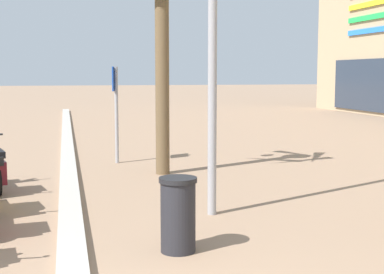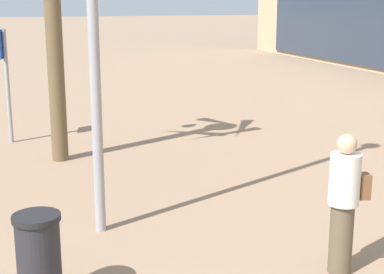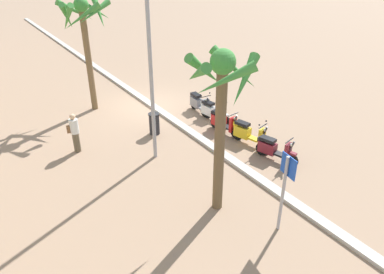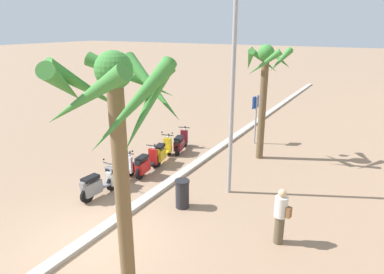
% 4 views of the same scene
% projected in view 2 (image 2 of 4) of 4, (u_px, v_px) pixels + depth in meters
% --- Properties ---
extents(crossing_sign, '(0.59, 0.17, 2.40)m').
position_uv_depth(crossing_sign, '(6.00, 73.00, 12.19)').
color(crossing_sign, '#939399').
rests_on(crossing_sign, ground).
extents(pedestrian_strolling_near_curb, '(0.34, 0.46, 1.60)m').
position_uv_depth(pedestrian_strolling_near_curb, '(344.00, 201.00, 6.40)').
color(pedestrian_strolling_near_curb, brown).
rests_on(pedestrian_strolling_near_curb, ground).
extents(litter_bin, '(0.48, 0.48, 0.95)m').
position_uv_depth(litter_bin, '(39.00, 259.00, 5.82)').
color(litter_bin, '#232328').
rests_on(litter_bin, ground).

